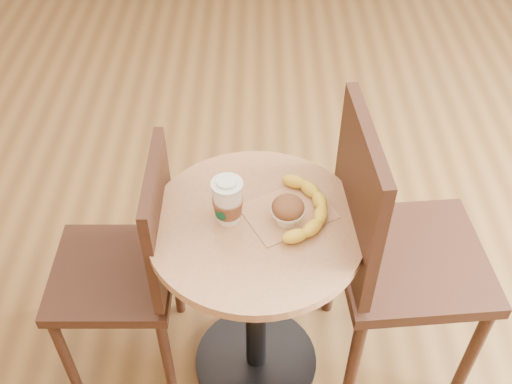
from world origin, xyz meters
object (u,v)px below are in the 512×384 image
chair_right (392,249)px  coffee_cup (228,202)px  muffin (288,211)px  banana (307,208)px  cafe_table (256,278)px  chair_left (130,264)px

chair_right → coffee_cup: (-0.49, -0.04, 0.24)m
muffin → coffee_cup: bearing=176.5°
coffee_cup → muffin: (0.17, -0.01, -0.02)m
banana → chair_right: bearing=11.4°
cafe_table → coffee_cup: coffee_cup is taller
chair_left → muffin: (0.49, -0.06, 0.30)m
cafe_table → chair_left: (-0.40, 0.06, -0.01)m
chair_right → muffin: chair_right is taller
chair_left → coffee_cup: coffee_cup is taller
chair_left → banana: bearing=87.1°
banana → coffee_cup: bearing=-167.3°
cafe_table → muffin: muffin is taller
cafe_table → chair_left: bearing=171.3°
cafe_table → chair_left: 0.40m
cafe_table → coffee_cup: bearing=169.6°
muffin → chair_right: bearing=9.3°
banana → muffin: bearing=-142.6°
coffee_cup → chair_right: bearing=30.0°
chair_left → coffee_cup: bearing=81.4°
chair_left → chair_right: chair_right is taller
cafe_table → chair_right: bearing=7.9°
chair_right → muffin: 0.40m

